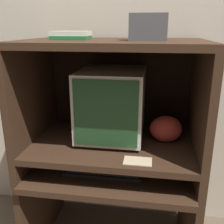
{
  "coord_description": "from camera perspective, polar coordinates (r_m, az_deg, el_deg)",
  "views": [
    {
      "loc": [
        0.22,
        -1.13,
        1.42
      ],
      "look_at": [
        -0.0,
        0.33,
        0.95
      ],
      "focal_mm": 42.0,
      "sensor_mm": 36.0,
      "label": 1
    }
  ],
  "objects": [
    {
      "name": "desk_monitor_shelf",
      "position": [
        1.63,
        0.14,
        -7.22
      ],
      "size": [
        1.02,
        0.66,
        0.15
      ],
      "color": "#382316",
      "rests_on": "desk_base"
    },
    {
      "name": "wall_back",
      "position": [
        1.87,
        2.05,
        14.08
      ],
      "size": [
        6.0,
        0.06,
        2.6
      ],
      "color": "beige",
      "rests_on": "ground_plane"
    },
    {
      "name": "snack_bag",
      "position": [
        1.61,
        11.64,
        -3.61
      ],
      "size": [
        0.19,
        0.14,
        0.16
      ],
      "color": "#BC382D",
      "rests_on": "desk_monitor_shelf"
    },
    {
      "name": "crt_monitor",
      "position": [
        1.6,
        0.01,
        1.96
      ],
      "size": [
        0.38,
        0.47,
        0.42
      ],
      "color": "beige",
      "rests_on": "desk_monitor_shelf"
    },
    {
      "name": "hutch_upper",
      "position": [
        1.53,
        0.36,
        8.21
      ],
      "size": [
        1.02,
        0.66,
        0.59
      ],
      "color": "#382316",
      "rests_on": "desk_monitor_shelf"
    },
    {
      "name": "mouse",
      "position": [
        1.56,
        9.34,
        -13.07
      ],
      "size": [
        0.06,
        0.04,
        0.03
      ],
      "color": "#28282B",
      "rests_on": "desk_base"
    },
    {
      "name": "keyboard",
      "position": [
        1.56,
        -1.92,
        -12.76
      ],
      "size": [
        0.45,
        0.14,
        0.03
      ],
      "color": "black",
      "rests_on": "desk_base"
    },
    {
      "name": "desk_base",
      "position": [
        1.76,
        -0.08,
        -17.51
      ],
      "size": [
        1.02,
        0.7,
        0.61
      ],
      "color": "#382316",
      "rests_on": "ground_plane"
    },
    {
      "name": "storage_box",
      "position": [
        1.42,
        7.92,
        17.83
      ],
      "size": [
        0.19,
        0.16,
        0.13
      ],
      "color": "#4C4C51",
      "rests_on": "hutch_upper"
    },
    {
      "name": "book_stack",
      "position": [
        1.51,
        -8.9,
        16.14
      ],
      "size": [
        0.21,
        0.15,
        0.05
      ],
      "color": "#236638",
      "rests_on": "hutch_upper"
    },
    {
      "name": "paper_card",
      "position": [
        1.38,
        5.61,
        -10.59
      ],
      "size": [
        0.15,
        0.09,
        0.0
      ],
      "color": "#CCB28C",
      "rests_on": "desk_monitor_shelf"
    }
  ]
}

